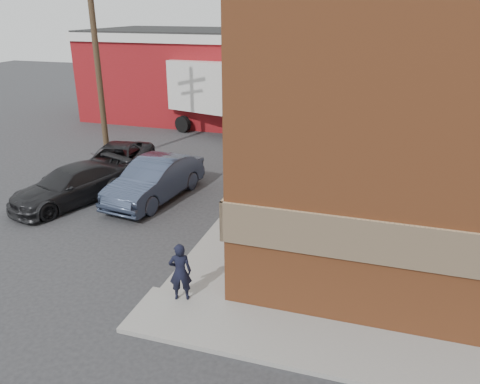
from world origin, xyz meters
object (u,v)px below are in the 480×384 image
Objects in this scene: warehouse at (217,74)px; box_truck at (237,94)px; utility_pole at (97,61)px; sedan at (155,180)px; man at (180,272)px; suv_a at (116,161)px; suv_b at (71,186)px.

warehouse is 5.06m from box_truck.
box_truck is (4.27, 6.79, -2.38)m from utility_pole.
box_truck reaches higher than sedan.
utility_pole is 1.04× the size of box_truck.
man is 16.52m from box_truck.
suv_b is at bearing -102.71° from suv_a.
warehouse reaches higher than suv_a.
suv_a is (1.37, -1.45, -4.06)m from utility_pole.
utility_pole is 6.24m from suv_b.
warehouse is 3.45× the size of suv_b.
suv_a is 3.10m from suv_b.
sedan is at bearing -79.36° from warehouse.
man reaches higher than suv_a.
utility_pole reaches higher than suv_b.
man is 0.31× the size of suv_a.
box_truck is at bearing 95.90° from suv_b.
suv_a is (-2.81, 1.83, -0.11)m from sedan.
warehouse is 1.81× the size of utility_pole.
utility_pole is 12.78m from man.
box_truck reaches higher than suv_b.
box_truck reaches higher than suv_a.
utility_pole is at bearing 121.99° from suv_a.
man is at bearing -61.36° from suv_a.
box_truck is (2.90, 8.25, 1.68)m from suv_a.
warehouse is at bearing -91.90° from man.
utility_pole is 6.62m from sedan.
sedan is at bearing 44.45° from suv_b.
box_truck is at bearing -56.59° from warehouse.
utility_pole reaches higher than sedan.
man is 0.32× the size of suv_b.
sedan is (2.68, -14.28, -2.02)m from warehouse.
utility_pole is 5.87× the size of man.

